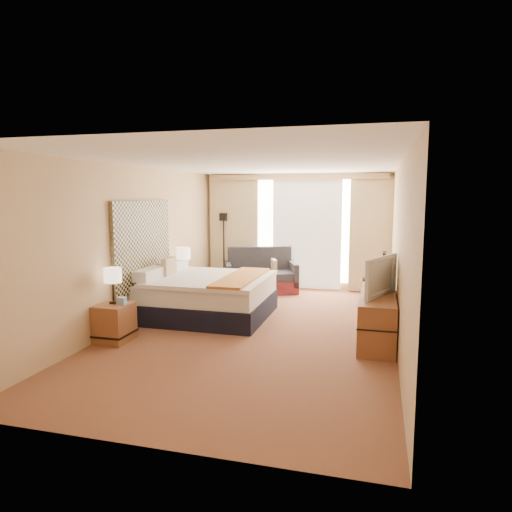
% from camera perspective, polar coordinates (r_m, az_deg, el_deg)
% --- Properties ---
extents(floor, '(4.20, 7.00, 0.02)m').
position_cam_1_polar(floor, '(7.30, 0.09, -9.26)').
color(floor, '#59191D').
rests_on(floor, ground).
extents(ceiling, '(4.20, 7.00, 0.02)m').
position_cam_1_polar(ceiling, '(7.00, 0.09, 11.54)').
color(ceiling, white).
rests_on(ceiling, wall_back).
extents(wall_back, '(4.20, 0.02, 2.60)m').
position_cam_1_polar(wall_back, '(10.44, 5.05, 3.08)').
color(wall_back, tan).
rests_on(wall_back, ground).
extents(wall_front, '(4.20, 0.02, 2.60)m').
position_cam_1_polar(wall_front, '(3.81, -13.68, -5.06)').
color(wall_front, tan).
rests_on(wall_front, ground).
extents(wall_left, '(0.02, 7.00, 2.60)m').
position_cam_1_polar(wall_left, '(7.84, -14.91, 1.35)').
color(wall_left, tan).
rests_on(wall_left, ground).
extents(wall_right, '(0.02, 7.00, 2.60)m').
position_cam_1_polar(wall_right, '(6.81, 17.43, 0.34)').
color(wall_right, tan).
rests_on(wall_right, ground).
extents(headboard, '(0.06, 1.85, 1.50)m').
position_cam_1_polar(headboard, '(8.00, -13.95, 1.36)').
color(headboard, black).
rests_on(headboard, wall_left).
extents(nightstand_left, '(0.45, 0.52, 0.55)m').
position_cam_1_polar(nightstand_left, '(7.03, -17.28, -7.96)').
color(nightstand_left, brown).
rests_on(nightstand_left, floor).
extents(nightstand_right, '(0.45, 0.52, 0.55)m').
position_cam_1_polar(nightstand_right, '(9.17, -8.92, -4.08)').
color(nightstand_right, brown).
rests_on(nightstand_right, floor).
extents(media_dresser, '(0.50, 1.80, 0.70)m').
position_cam_1_polar(media_dresser, '(6.98, 14.89, -7.34)').
color(media_dresser, brown).
rests_on(media_dresser, floor).
extents(window, '(2.30, 0.02, 2.30)m').
position_cam_1_polar(window, '(10.37, 6.39, 3.15)').
color(window, white).
rests_on(window, wall_back).
extents(curtains, '(4.12, 0.19, 2.56)m').
position_cam_1_polar(curtains, '(10.32, 4.93, 3.64)').
color(curtains, beige).
rests_on(curtains, floor).
extents(bed, '(2.10, 1.92, 1.02)m').
position_cam_1_polar(bed, '(8.08, -6.12, -4.92)').
color(bed, black).
rests_on(bed, floor).
extents(loveseat, '(1.74, 1.32, 0.97)m').
position_cam_1_polar(loveseat, '(10.08, 0.63, -2.68)').
color(loveseat, maroon).
rests_on(loveseat, floor).
extents(floor_lamp, '(0.22, 0.22, 1.71)m').
position_cam_1_polar(floor_lamp, '(10.68, -4.07, 2.69)').
color(floor_lamp, black).
rests_on(floor_lamp, floor).
extents(desk_chair, '(0.51, 0.51, 1.05)m').
position_cam_1_polar(desk_chair, '(9.00, 14.82, -3.21)').
color(desk_chair, black).
rests_on(desk_chair, floor).
extents(lamp_left, '(0.25, 0.25, 0.53)m').
position_cam_1_polar(lamp_left, '(6.92, -17.48, -2.39)').
color(lamp_left, black).
rests_on(lamp_left, nightstand_left).
extents(lamp_right, '(0.27, 0.27, 0.56)m').
position_cam_1_polar(lamp_right, '(8.98, -9.06, 0.26)').
color(lamp_right, black).
rests_on(lamp_right, nightstand_right).
extents(tissue_box, '(0.13, 0.13, 0.11)m').
position_cam_1_polar(tissue_box, '(6.90, -16.43, -5.40)').
color(tissue_box, '#7EA4C3').
rests_on(tissue_box, nightstand_left).
extents(telephone, '(0.19, 0.16, 0.07)m').
position_cam_1_polar(telephone, '(9.05, -8.47, -2.23)').
color(telephone, black).
rests_on(telephone, nightstand_right).
extents(television, '(0.51, 0.95, 0.57)m').
position_cam_1_polar(television, '(6.72, 14.64, -2.38)').
color(television, black).
rests_on(television, media_dresser).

